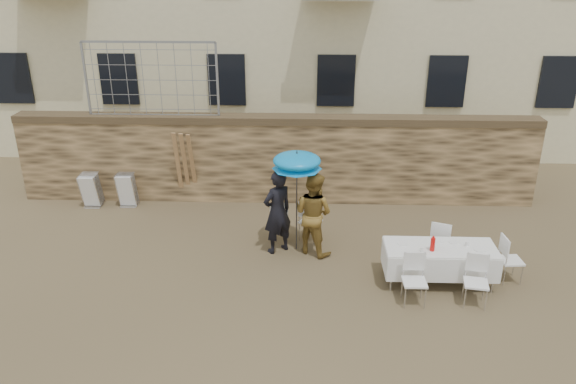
{
  "coord_description": "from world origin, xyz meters",
  "views": [
    {
      "loc": [
        0.77,
        -8.39,
        5.91
      ],
      "look_at": [
        0.4,
        2.2,
        1.4
      ],
      "focal_mm": 35.0,
      "sensor_mm": 36.0,
      "label": 1
    }
  ],
  "objects_px": {
    "table_chair_back": "(441,241)",
    "man_suit": "(277,212)",
    "couple_chair_right": "(310,220)",
    "table_chair_front_left": "(415,281)",
    "table_chair_side": "(511,259)",
    "umbrella": "(297,164)",
    "soda_bottle": "(433,244)",
    "table_chair_front_right": "(476,282)",
    "couple_chair_left": "(279,220)",
    "banquet_table": "(441,249)",
    "chair_stack_left": "(93,187)",
    "woman_dress": "(313,213)",
    "chair_stack_right": "(128,188)"
  },
  "relations": [
    {
      "from": "man_suit",
      "to": "couple_chair_right",
      "type": "xyz_separation_m",
      "value": [
        0.7,
        0.55,
        -0.44
      ]
    },
    {
      "from": "soda_bottle",
      "to": "table_chair_back",
      "type": "relative_size",
      "value": 0.27
    },
    {
      "from": "table_chair_side",
      "to": "man_suit",
      "type": "bearing_deg",
      "value": 72.45
    },
    {
      "from": "woman_dress",
      "to": "chair_stack_left",
      "type": "bearing_deg",
      "value": 11.13
    },
    {
      "from": "soda_bottle",
      "to": "chair_stack_left",
      "type": "distance_m",
      "value": 8.57
    },
    {
      "from": "table_chair_side",
      "to": "table_chair_front_right",
      "type": "bearing_deg",
      "value": 128.61
    },
    {
      "from": "table_chair_back",
      "to": "chair_stack_left",
      "type": "relative_size",
      "value": 1.04
    },
    {
      "from": "woman_dress",
      "to": "couple_chair_right",
      "type": "xyz_separation_m",
      "value": [
        -0.05,
        0.55,
        -0.42
      ]
    },
    {
      "from": "woman_dress",
      "to": "couple_chair_right",
      "type": "relative_size",
      "value": 1.88
    },
    {
      "from": "woman_dress",
      "to": "table_chair_side",
      "type": "height_order",
      "value": "woman_dress"
    },
    {
      "from": "table_chair_front_left",
      "to": "table_chair_front_right",
      "type": "distance_m",
      "value": 1.1
    },
    {
      "from": "couple_chair_left",
      "to": "banquet_table",
      "type": "xyz_separation_m",
      "value": [
        3.18,
        -1.69,
        0.25
      ]
    },
    {
      "from": "couple_chair_right",
      "to": "table_chair_front_left",
      "type": "bearing_deg",
      "value": 156.19
    },
    {
      "from": "table_chair_front_right",
      "to": "table_chair_back",
      "type": "relative_size",
      "value": 1.0
    },
    {
      "from": "soda_bottle",
      "to": "banquet_table",
      "type": "bearing_deg",
      "value": 36.87
    },
    {
      "from": "couple_chair_left",
      "to": "banquet_table",
      "type": "bearing_deg",
      "value": 147.44
    },
    {
      "from": "couple_chair_left",
      "to": "table_chair_front_left",
      "type": "height_order",
      "value": "same"
    },
    {
      "from": "table_chair_back",
      "to": "man_suit",
      "type": "bearing_deg",
      "value": 15.73
    },
    {
      "from": "table_chair_front_right",
      "to": "couple_chair_left",
      "type": "bearing_deg",
      "value": 156.0
    },
    {
      "from": "table_chair_back",
      "to": "table_chair_front_left",
      "type": "bearing_deg",
      "value": 84.18
    },
    {
      "from": "banquet_table",
      "to": "chair_stack_right",
      "type": "bearing_deg",
      "value": 154.06
    },
    {
      "from": "couple_chair_right",
      "to": "chair_stack_left",
      "type": "relative_size",
      "value": 1.04
    },
    {
      "from": "woman_dress",
      "to": "table_chair_back",
      "type": "bearing_deg",
      "value": -153.72
    },
    {
      "from": "soda_bottle",
      "to": "chair_stack_right",
      "type": "xyz_separation_m",
      "value": [
        -6.87,
        3.59,
        -0.45
      ]
    },
    {
      "from": "woman_dress",
      "to": "umbrella",
      "type": "bearing_deg",
      "value": 17.71
    },
    {
      "from": "man_suit",
      "to": "umbrella",
      "type": "xyz_separation_m",
      "value": [
        0.4,
        0.1,
        1.04
      ]
    },
    {
      "from": "man_suit",
      "to": "couple_chair_left",
      "type": "distance_m",
      "value": 0.71
    },
    {
      "from": "couple_chair_left",
      "to": "soda_bottle",
      "type": "bearing_deg",
      "value": 143.73
    },
    {
      "from": "woman_dress",
      "to": "umbrella",
      "type": "distance_m",
      "value": 1.12
    },
    {
      "from": "table_chair_front_right",
      "to": "table_chair_side",
      "type": "bearing_deg",
      "value": 52.94
    },
    {
      "from": "table_chair_front_right",
      "to": "chair_stack_left",
      "type": "relative_size",
      "value": 1.04
    },
    {
      "from": "couple_chair_right",
      "to": "table_chair_front_left",
      "type": "distance_m",
      "value": 3.08
    },
    {
      "from": "woman_dress",
      "to": "banquet_table",
      "type": "xyz_separation_m",
      "value": [
        2.43,
        -1.14,
        -0.17
      ]
    },
    {
      "from": "table_chair_back",
      "to": "soda_bottle",
      "type": "bearing_deg",
      "value": 88.65
    },
    {
      "from": "table_chair_back",
      "to": "chair_stack_right",
      "type": "xyz_separation_m",
      "value": [
        -7.27,
        2.64,
        -0.02
      ]
    },
    {
      "from": "table_chair_side",
      "to": "chair_stack_left",
      "type": "bearing_deg",
      "value": 65.63
    },
    {
      "from": "table_chair_side",
      "to": "chair_stack_left",
      "type": "relative_size",
      "value": 1.04
    },
    {
      "from": "table_chair_front_right",
      "to": "table_chair_side",
      "type": "xyz_separation_m",
      "value": [
        0.9,
        0.85,
        0.0
      ]
    },
    {
      "from": "couple_chair_left",
      "to": "table_chair_front_left",
      "type": "distance_m",
      "value": 3.55
    },
    {
      "from": "soda_bottle",
      "to": "table_chair_front_right",
      "type": "distance_m",
      "value": 1.02
    },
    {
      "from": "table_chair_front_right",
      "to": "table_chair_back",
      "type": "xyz_separation_m",
      "value": [
        -0.3,
        1.55,
        0.0
      ]
    },
    {
      "from": "umbrella",
      "to": "table_chair_front_right",
      "type": "distance_m",
      "value": 4.11
    },
    {
      "from": "umbrella",
      "to": "table_chair_front_right",
      "type": "relative_size",
      "value": 2.17
    },
    {
      "from": "banquet_table",
      "to": "table_chair_back",
      "type": "bearing_deg",
      "value": 75.96
    },
    {
      "from": "banquet_table",
      "to": "table_chair_back",
      "type": "relative_size",
      "value": 2.19
    },
    {
      "from": "table_chair_front_right",
      "to": "chair_stack_left",
      "type": "bearing_deg",
      "value": 163.26
    },
    {
      "from": "man_suit",
      "to": "couple_chair_right",
      "type": "distance_m",
      "value": 0.99
    },
    {
      "from": "table_chair_front_right",
      "to": "soda_bottle",
      "type": "bearing_deg",
      "value": 148.98
    },
    {
      "from": "umbrella",
      "to": "soda_bottle",
      "type": "relative_size",
      "value": 8.01
    },
    {
      "from": "table_chair_side",
      "to": "umbrella",
      "type": "bearing_deg",
      "value": 69.98
    }
  ]
}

